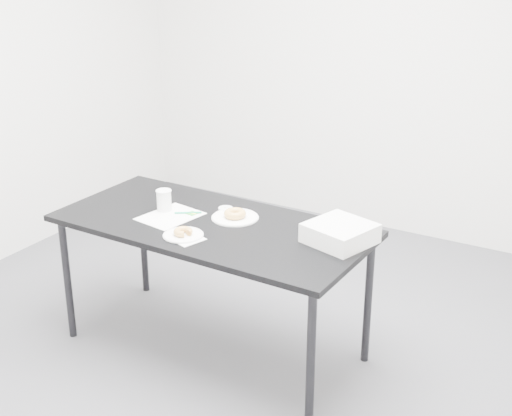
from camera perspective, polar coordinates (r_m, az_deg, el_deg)
The scene contains 14 objects.
floor at distance 4.20m, azimuth -1.74°, elevation -10.35°, with size 4.00×4.00×0.00m, color #4D4D52.
wall_back at distance 5.43m, azimuth 9.59°, elevation 12.06°, with size 4.00×0.02×2.70m, color silver.
table at distance 3.79m, azimuth -3.55°, elevation -2.02°, with size 1.69×0.82×0.76m.
scorecard at distance 3.87m, azimuth -6.88°, elevation -0.66°, with size 0.25×0.32×0.00m, color white.
logo_patch at distance 3.89m, azimuth -5.13°, elevation -0.43°, with size 0.05×0.05×0.00m, color green.
pen at distance 3.89m, azimuth -5.46°, elevation -0.37°, with size 0.01×0.01×0.15m, color #0D9367.
napkin at distance 3.58m, azimuth -5.53°, elevation -2.47°, with size 0.14×0.14×0.00m, color white.
plate_near at distance 3.62m, azimuth -5.85°, elevation -2.17°, with size 0.21×0.21×0.01m, color white.
donut_near at distance 3.61m, azimuth -5.86°, elevation -1.90°, with size 0.10×0.10×0.03m, color gold.
plate_far at distance 3.82m, azimuth -1.69°, elevation -0.77°, with size 0.25×0.25×0.01m, color white.
donut_far at distance 3.81m, azimuth -1.69°, elevation -0.45°, with size 0.12×0.12×0.04m, color gold.
coffee_cup at distance 3.93m, azimuth -7.37°, elevation 0.61°, with size 0.08×0.08×0.12m, color white.
cup_lid at distance 3.94m, azimuth -2.45°, elevation -0.05°, with size 0.08×0.08×0.01m, color white.
bakery_box at distance 3.54m, azimuth 6.74°, elevation -2.01°, with size 0.29×0.29×0.10m, color white.
Camera 1 is at (1.91, -3.01, 2.22)m, focal length 50.00 mm.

